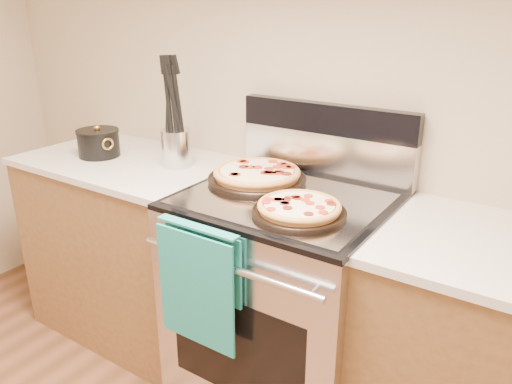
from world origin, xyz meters
The scene contains 15 objects.
wall_back centered at (0.00, 2.00, 1.35)m, with size 4.00×4.00×0.00m, color tan.
range_body centered at (0.00, 1.65, 0.45)m, with size 0.76×0.68×0.90m, color #B7B7BC.
oven_window centered at (0.00, 1.31, 0.45)m, with size 0.56×0.01×0.40m, color black.
cooktop centered at (0.00, 1.65, 0.91)m, with size 0.76×0.68×0.02m, color black.
backsplash_lower centered at (0.00, 1.96, 1.01)m, with size 0.76×0.06×0.18m, color silver.
backsplash_upper centered at (0.00, 1.96, 1.16)m, with size 0.76×0.06×0.12m, color black.
oven_handle centered at (0.00, 1.27, 0.80)m, with size 0.03×0.03×0.70m, color silver.
dish_towel centered at (-0.12, 1.27, 0.70)m, with size 0.32×0.05×0.42m, color #166F6B, non-canonical shape.
foil_sheet centered at (0.00, 1.62, 0.92)m, with size 0.70×0.55×0.01m, color gray.
cabinet_left centered at (-0.88, 1.68, 0.44)m, with size 1.00×0.62×0.88m, color brown.
countertop_left centered at (-0.88, 1.68, 0.90)m, with size 1.02×0.64×0.03m, color beige.
pepperoni_pizza_back centered at (-0.18, 1.72, 0.95)m, with size 0.39×0.39×0.05m, color #B17236, non-canonical shape.
pepperoni_pizza_front centered at (0.12, 1.52, 0.95)m, with size 0.32×0.32×0.04m, color #B17236, non-canonical shape.
utensil_crock centered at (-0.62, 1.73, 0.99)m, with size 0.13×0.13×0.17m, color silver.
saucepan centered at (-1.03, 1.64, 0.97)m, with size 0.19×0.19×0.12m, color black.
Camera 1 is at (0.86, 0.15, 1.60)m, focal length 35.00 mm.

